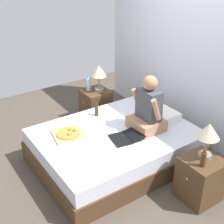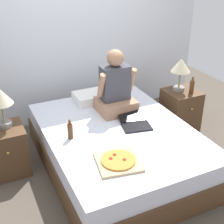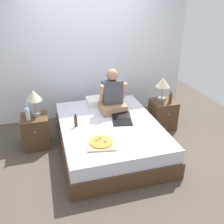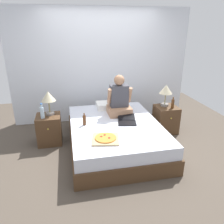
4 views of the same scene
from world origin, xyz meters
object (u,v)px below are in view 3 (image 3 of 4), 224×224
Objects in this scene: water_bottle at (28,114)px; person_seated at (112,96)px; beer_bottle_on_bed at (76,121)px; nightstand_right at (163,114)px; lamp_on_right_nightstand at (163,84)px; nightstand_left at (36,131)px; lamp_on_left_nightstand at (34,97)px; pizza_box at (101,143)px; beer_bottle at (170,98)px; bed at (109,135)px; laptop at (122,120)px.

person_seated reaches higher than water_bottle.
nightstand_right is at bearing 12.18° from beer_bottle_on_bed.
nightstand_left is at bearing -178.78° from lamp_on_right_nightstand.
beer_bottle_on_bed is at bearing -167.82° from nightstand_right.
nightstand_right is (2.45, 0.09, -0.39)m from water_bottle.
lamp_on_left_nightstand is 0.97× the size of pizza_box.
beer_bottle_on_bed is (-0.27, 0.61, 0.07)m from pizza_box.
nightstand_right is at bearing -0.25° from person_seated.
bed is at bearing -166.14° from beer_bottle.
bed is 1.36m from beer_bottle.
lamp_on_left_nightstand reaches higher than nightstand_right.
bed is 9.77× the size of beer_bottle_on_bed.
nightstand_right is 1.79m from beer_bottle_on_bed.
pizza_box is at bearing -42.03° from water_bottle.
laptop is at bearing 0.05° from bed.
beer_bottle is 1.82m from beer_bottle_on_bed.
bed is 1.40m from lamp_on_right_nightstand.
nightstand_right is 1.78m from pizza_box.
person_seated reaches higher than nightstand_right.
beer_bottle is at bearing -56.31° from lamp_on_right_nightstand.
beer_bottle_on_bed is (-1.73, -0.37, 0.29)m from nightstand_right.
nightstand_right is 0.39m from beer_bottle.
nightstand_left is 0.41m from water_bottle.
beer_bottle is 1.78m from pizza_box.
lamp_on_right_nightstand is 0.96× the size of laptop.
bed is 2.76× the size of person_seated.
nightstand_right is 1.24× the size of lamp_on_right_nightstand.
nightstand_right reaches higher than laptop.
bed is at bearing -14.18° from water_bottle.
water_bottle is 0.61× the size of lamp_on_right_nightstand.
pizza_box is at bearing -47.19° from nightstand_left.
water_bottle is (-0.12, -0.14, -0.22)m from lamp_on_left_nightstand.
bed is at bearing -179.95° from laptop.
person_seated is 3.55× the size of beer_bottle_on_bed.
bed is 4.59× the size of laptop.
bed is at bearing -19.06° from nightstand_left.
nightstand_right is 1.12m from person_seated.
beer_bottle_on_bed reaches higher than laptop.
beer_bottle reaches higher than bed.
lamp_on_left_nightstand reaches higher than nightstand_left.
nightstand_right is 1.20× the size of pizza_box.
person_seated is at bearing -1.98° from lamp_on_left_nightstand.
lamp_on_right_nightstand reaches higher than nightstand_left.
person_seated is (-1.08, 0.10, 0.11)m from beer_bottle.
lamp_on_left_nightstand is 1.00× the size of lamp_on_right_nightstand.
laptop is at bearing -2.75° from beer_bottle_on_bed.
bed is 4.78× the size of lamp_on_left_nightstand.
lamp_on_right_nightstand is at bearing 123.69° from beer_bottle.
pizza_box is at bearing -144.22° from lamp_on_right_nightstand.
person_seated is 1.67× the size of laptop.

